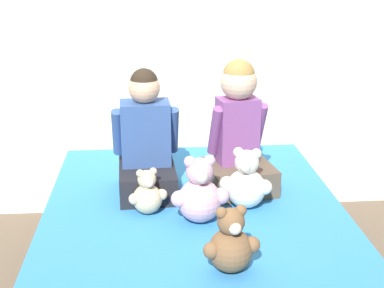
% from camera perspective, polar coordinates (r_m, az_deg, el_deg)
% --- Properties ---
extents(wall_behind_bed, '(8.00, 0.06, 2.50)m').
position_cam_1_polar(wall_behind_bed, '(3.36, -1.17, 12.91)').
color(wall_behind_bed, silver).
rests_on(wall_behind_bed, ground_plane).
extents(bed, '(1.48, 1.94, 0.46)m').
position_cam_1_polar(bed, '(2.68, 0.42, -12.14)').
color(bed, '#473828').
rests_on(bed, ground_plane).
extents(child_on_left, '(0.35, 0.39, 0.64)m').
position_cam_1_polar(child_on_left, '(2.75, -4.92, -0.03)').
color(child_on_left, black).
rests_on(child_on_left, bed).
extents(child_on_right, '(0.39, 0.38, 0.68)m').
position_cam_1_polar(child_on_right, '(2.77, 4.97, 0.94)').
color(child_on_right, brown).
rests_on(child_on_right, bed).
extents(teddy_bear_held_by_left_child, '(0.18, 0.14, 0.23)m').
position_cam_1_polar(teddy_bear_held_by_left_child, '(2.56, -4.78, -5.40)').
color(teddy_bear_held_by_left_child, '#D1B78E').
rests_on(teddy_bear_held_by_left_child, bed).
extents(teddy_bear_held_by_right_child, '(0.25, 0.19, 0.31)m').
position_cam_1_polar(teddy_bear_held_by_right_child, '(2.61, 5.79, -4.12)').
color(teddy_bear_held_by_right_child, silver).
rests_on(teddy_bear_held_by_right_child, bed).
extents(teddy_bear_between_children, '(0.27, 0.20, 0.32)m').
position_cam_1_polar(teddy_bear_between_children, '(2.46, 0.82, -5.37)').
color(teddy_bear_between_children, '#DBA3B2').
rests_on(teddy_bear_between_children, bed).
extents(teddy_bear_at_foot_of_bed, '(0.23, 0.17, 0.28)m').
position_cam_1_polar(teddy_bear_at_foot_of_bed, '(2.11, 4.13, -10.58)').
color(teddy_bear_at_foot_of_bed, brown).
rests_on(teddy_bear_at_foot_of_bed, bed).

